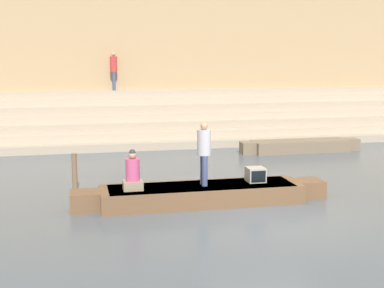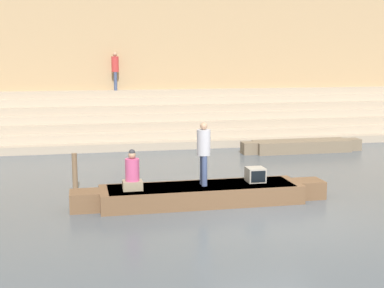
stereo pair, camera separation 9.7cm
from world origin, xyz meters
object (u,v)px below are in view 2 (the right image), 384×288
at_px(rowboat_main, 201,194).
at_px(mooring_post, 75,172).
at_px(person_rowing, 132,174).
at_px(person_on_steps, 115,68).
at_px(tv_set, 255,175).
at_px(moored_boat_shore, 302,146).
at_px(person_standing, 204,149).

xyz_separation_m(rowboat_main, mooring_post, (-3.24, 1.99, 0.29)).
distance_m(person_rowing, person_on_steps, 12.39).
distance_m(tv_set, moored_boat_shore, 7.60).
xyz_separation_m(person_standing, person_rowing, (-1.86, -0.11, -0.54)).
distance_m(rowboat_main, mooring_post, 3.81).
relative_size(person_rowing, moored_boat_shore, 0.21).
height_order(person_rowing, person_on_steps, person_on_steps).
xyz_separation_m(person_rowing, mooring_post, (-1.44, 2.07, -0.34)).
relative_size(rowboat_main, person_standing, 4.07).
bearing_deg(moored_boat_shore, mooring_post, -153.65).
height_order(rowboat_main, person_rowing, person_rowing).
distance_m(rowboat_main, person_standing, 1.18).
bearing_deg(rowboat_main, person_standing, 24.33).
bearing_deg(mooring_post, person_on_steps, 79.53).
bearing_deg(person_standing, person_rowing, -172.48).
relative_size(person_rowing, tv_set, 2.15).
relative_size(moored_boat_shore, person_on_steps, 2.80).
distance_m(rowboat_main, tv_set, 1.57).
height_order(rowboat_main, person_standing, person_standing).
height_order(moored_boat_shore, mooring_post, mooring_post).
height_order(person_standing, person_on_steps, person_on_steps).
height_order(person_standing, tv_set, person_standing).
bearing_deg(rowboat_main, moored_boat_shore, 48.93).
distance_m(person_rowing, moored_boat_shore, 9.93).
bearing_deg(person_standing, moored_boat_shore, 53.57).
bearing_deg(moored_boat_shore, tv_set, -123.34).
height_order(rowboat_main, person_on_steps, person_on_steps).
height_order(tv_set, mooring_post, mooring_post).
xyz_separation_m(person_standing, person_on_steps, (-1.44, 12.05, 1.80)).
xyz_separation_m(tv_set, person_on_steps, (-2.89, 11.96, 2.55)).
relative_size(rowboat_main, person_rowing, 6.48).
bearing_deg(moored_boat_shore, rowboat_main, -131.45).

